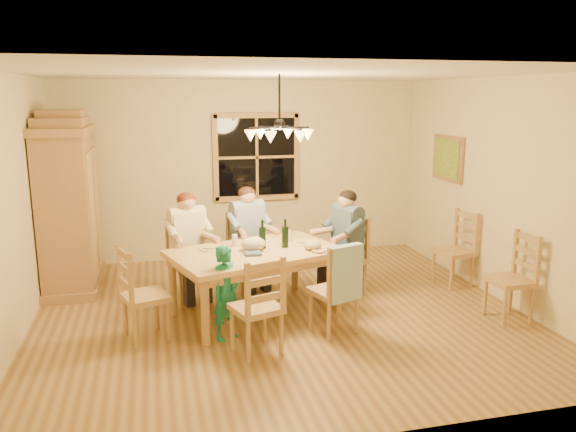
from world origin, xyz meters
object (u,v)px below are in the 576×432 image
object	(u,v)px
dining_table	(255,259)
child	(226,293)
chair_near_right	(333,305)
armoire	(69,208)
chair_far_left	(189,275)
chair_spare_back	(453,263)
chair_spare_front	(508,294)
chandelier	(280,133)
adult_slate_man	(346,229)
wine_bottle_a	(262,234)
wine_bottle_b	(285,233)
adult_plaid_man	(248,225)
chair_end_left	(146,310)
chair_far_right	(248,265)
adult_woman	(188,233)
chair_near_left	(257,323)
chair_end_right	(345,271)

from	to	relation	value
dining_table	child	bearing A→B (deg)	-124.80
chair_near_right	armoire	bearing A→B (deg)	124.61
chair_far_left	chair_spare_back	size ratio (longest dim) A/B	1.00
child	chair_spare_front	distance (m)	3.15
chandelier	armoire	world-z (taller)	chandelier
chair_far_left	child	world-z (taller)	child
adult_slate_man	chair_spare_front	xyz separation A→B (m)	(1.50, -1.23, -0.54)
wine_bottle_a	wine_bottle_b	world-z (taller)	same
wine_bottle_b	child	distance (m)	1.09
armoire	chair_far_left	distance (m)	1.82
wine_bottle_b	adult_plaid_man	bearing A→B (deg)	107.57
adult_plaid_man	child	world-z (taller)	adult_plaid_man
dining_table	chair_spare_back	bearing A→B (deg)	8.02
wine_bottle_b	chair_near_right	bearing A→B (deg)	-64.52
chair_end_left	chair_spare_back	xyz separation A→B (m)	(3.94, 0.78, 0.00)
armoire	wine_bottle_a	bearing A→B (deg)	-32.57
chair_far_left	chandelier	bearing A→B (deg)	124.66
chair_far_right	adult_woman	size ratio (longest dim) A/B	1.13
chair_far_left	wine_bottle_a	bearing A→B (deg)	124.53
chair_far_right	chair_near_left	xyz separation A→B (m)	(-0.25, -1.92, 0.00)
chandelier	chair_end_right	distance (m)	2.06
dining_table	chair_spare_front	bearing A→B (deg)	-17.01
dining_table	chair_far_left	world-z (taller)	chair_far_left
adult_woman	adult_slate_man	world-z (taller)	same
dining_table	chair_end_right	world-z (taller)	chair_end_right
chair_near_right	adult_plaid_man	world-z (taller)	adult_plaid_man
armoire	adult_woman	world-z (taller)	armoire
chair_far_left	chair_end_left	distance (m)	1.20
chair_spare_back	chair_near_left	bearing A→B (deg)	104.56
dining_table	adult_slate_man	distance (m)	1.30
chair_spare_back	adult_slate_man	bearing A→B (deg)	79.01
chair_near_left	chair_spare_front	world-z (taller)	same
wine_bottle_a	adult_woman	bearing A→B (deg)	142.40
chair_near_left	chair_near_right	xyz separation A→B (m)	(0.88, 0.28, 0.00)
chair_spare_front	chair_near_left	bearing A→B (deg)	91.43
child	chair_end_right	bearing A→B (deg)	-5.63
chair_end_right	chair_far_left	bearing A→B (deg)	63.43
dining_table	wine_bottle_a	size ratio (longest dim) A/B	6.39
chair_end_left	chair_end_right	size ratio (longest dim) A/B	1.00
wine_bottle_b	chair_spare_front	xyz separation A→B (m)	(2.36, -0.88, -0.62)
child	adult_woman	bearing A→B (deg)	66.26
wine_bottle_a	wine_bottle_b	xyz separation A→B (m)	(0.26, -0.02, 0.00)
chair_far_right	wine_bottle_a	size ratio (longest dim) A/B	3.00
dining_table	chair_end_left	distance (m)	1.33
chair_far_right	chair_end_left	world-z (taller)	same
chandelier	adult_woman	distance (m)	1.75
chandelier	dining_table	size ratio (longest dim) A/B	0.37
dining_table	chair_near_left	bearing A→B (deg)	-100.02
chair_near_left	chair_spare_back	distance (m)	3.20
chair_near_left	chair_end_left	xyz separation A→B (m)	(-1.05, 0.58, 0.00)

